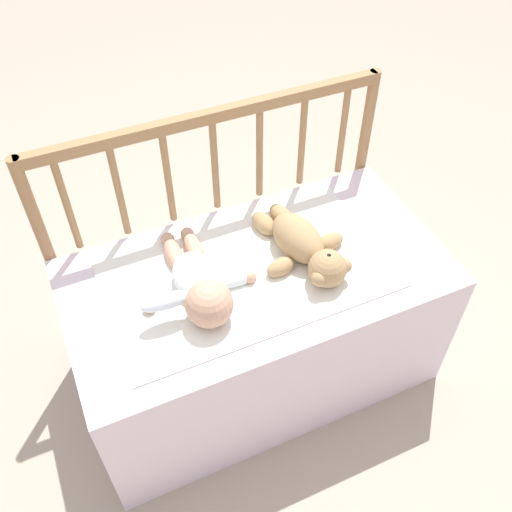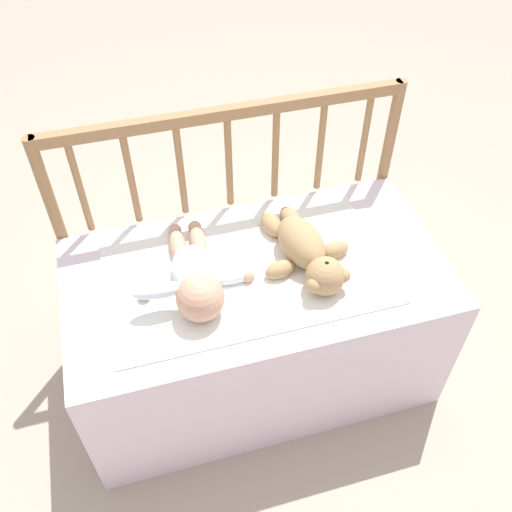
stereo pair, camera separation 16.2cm
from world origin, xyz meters
name	(u,v)px [view 2 (the right image)]	position (x,y,z in m)	size (l,w,h in m)	color
ground_plane	(257,367)	(0.00, 0.00, 0.00)	(12.00, 12.00, 0.00)	tan
crib_mattress	(257,325)	(0.00, 0.00, 0.26)	(1.12, 0.59, 0.51)	silver
crib_rail	(230,181)	(0.00, 0.32, 0.61)	(1.12, 0.04, 0.87)	#997047
blanket	(245,268)	(-0.03, 0.02, 0.52)	(0.81, 0.50, 0.01)	white
teddy_bear	(306,251)	(0.15, 0.00, 0.57)	(0.28, 0.39, 0.12)	tan
baby	(196,277)	(-0.18, -0.02, 0.56)	(0.35, 0.40, 0.13)	white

